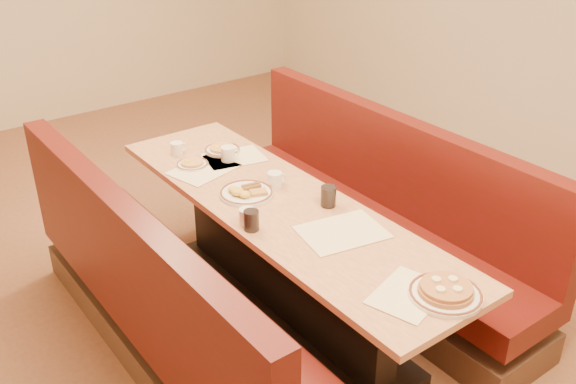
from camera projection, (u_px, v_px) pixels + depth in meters
ground at (281, 313)px, 3.85m from camera, size 8.00×8.00×0.00m
diner_table at (281, 261)px, 3.67m from camera, size 0.70×2.50×0.75m
booth_left at (166, 311)px, 3.29m from camera, size 0.55×2.50×1.05m
booth_right at (374, 224)px, 4.07m from camera, size 0.55×2.50×1.05m
placemat_near_left at (408, 294)px, 2.77m from camera, size 0.40×0.34×0.00m
placemat_near_right at (342, 232)px, 3.23m from camera, size 0.47×0.39×0.00m
placemat_far_left at (204, 169)px, 3.87m from camera, size 0.44×0.37×0.00m
placemat_far_right at (234, 157)px, 4.02m from camera, size 0.41×0.34×0.00m
pancake_plate at (446, 292)px, 2.75m from camera, size 0.32×0.32×0.07m
eggs_plate at (246, 193)px, 3.57m from camera, size 0.30×0.30×0.06m
extra_plate_mid at (222, 149)px, 4.11m from camera, size 0.23×0.23×0.05m
extra_plate_far at (192, 164)px, 3.92m from camera, size 0.20×0.20×0.04m
coffee_mug_a at (275, 179)px, 3.66m from camera, size 0.12×0.08×0.09m
coffee_mug_b at (247, 216)px, 3.29m from camera, size 0.11×0.08×0.09m
coffee_mug_c at (229, 154)px, 3.97m from camera, size 0.13×0.09×0.09m
coffee_mug_d at (177, 148)px, 4.06m from camera, size 0.11×0.08×0.08m
soda_tumbler_near at (251, 220)px, 3.23m from camera, size 0.08×0.08×0.11m
soda_tumbler_mid at (328, 196)px, 3.45m from camera, size 0.08×0.08×0.11m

